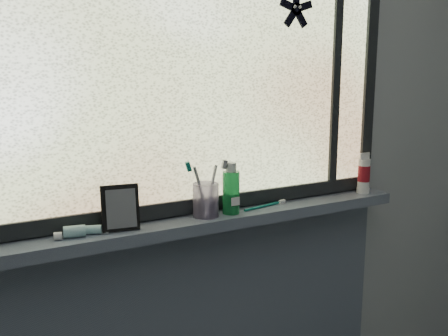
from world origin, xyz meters
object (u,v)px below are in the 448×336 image
object	(u,v)px
toothbrush_cup	(206,200)
mouthwash_bottle	(231,188)
cream_tube	(364,172)
vanity_mirror	(120,208)

from	to	relation	value
toothbrush_cup	mouthwash_bottle	distance (m)	0.10
toothbrush_cup	cream_tube	distance (m)	0.71
vanity_mirror	cream_tube	bearing A→B (deg)	8.47
vanity_mirror	mouthwash_bottle	world-z (taller)	mouthwash_bottle
toothbrush_cup	vanity_mirror	bearing A→B (deg)	-178.54
vanity_mirror	toothbrush_cup	bearing A→B (deg)	10.07
mouthwash_bottle	cream_tube	bearing A→B (deg)	-0.15
toothbrush_cup	mouthwash_bottle	bearing A→B (deg)	-5.21
vanity_mirror	toothbrush_cup	size ratio (longest dim) A/B	1.25
mouthwash_bottle	cream_tube	distance (m)	0.61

